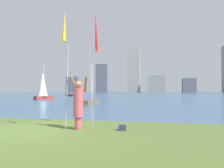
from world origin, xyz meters
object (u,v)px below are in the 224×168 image
object	(u,v)px
person	(78,103)
sailboat_1	(92,101)
kite_flag_right	(96,34)
sailboat_4	(43,86)
bag	(122,127)
kite_flag_left	(65,30)
sailboat_0	(70,94)

from	to	relation	value
person	sailboat_1	distance (m)	14.23
person	kite_flag_right	distance (m)	2.86
person	sailboat_4	xyz separation A→B (m)	(-13.20, 20.66, 0.93)
kite_flag_right	bag	xyz separation A→B (m)	(1.16, -0.59, -3.61)
kite_flag_left	sailboat_0	bearing A→B (deg)	112.31
sailboat_0	bag	bearing A→B (deg)	-64.71
kite_flag_left	bag	distance (m)	4.17
sailboat_1	sailboat_4	bearing A→B (deg)	144.10
person	kite_flag_right	world-z (taller)	kite_flag_right
sailboat_0	sailboat_4	size ratio (longest dim) A/B	1.09
kite_flag_left	sailboat_4	distance (m)	24.50
kite_flag_right	sailboat_4	size ratio (longest dim) A/B	0.91
person	kite_flag_left	size ratio (longest dim) A/B	0.45
person	kite_flag_right	bearing A→B (deg)	66.98
bag	sailboat_1	world-z (taller)	sailboat_1
person	kite_flag_left	bearing A→B (deg)	-146.42
bag	sailboat_4	bearing A→B (deg)	125.83
kite_flag_right	sailboat_4	world-z (taller)	sailboat_4
kite_flag_right	bag	bearing A→B (deg)	-27.16
sailboat_0	kite_flag_right	bearing A→B (deg)	-65.88
kite_flag_right	sailboat_4	distance (m)	24.25
bag	sailboat_0	distance (m)	39.86
kite_flag_right	sailboat_1	distance (m)	14.08
kite_flag_right	sailboat_4	bearing A→B (deg)	124.43
sailboat_0	sailboat_1	bearing A→B (deg)	-62.32
kite_flag_right	sailboat_0	size ratio (longest dim) A/B	0.84
person	bag	xyz separation A→B (m)	(1.64, 0.12, -0.88)
kite_flag_right	person	bearing A→B (deg)	-123.79
sailboat_0	sailboat_4	distance (m)	15.73
kite_flag_right	sailboat_0	world-z (taller)	sailboat_0
kite_flag_left	sailboat_1	world-z (taller)	kite_flag_left
sailboat_1	person	bearing A→B (deg)	-75.18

